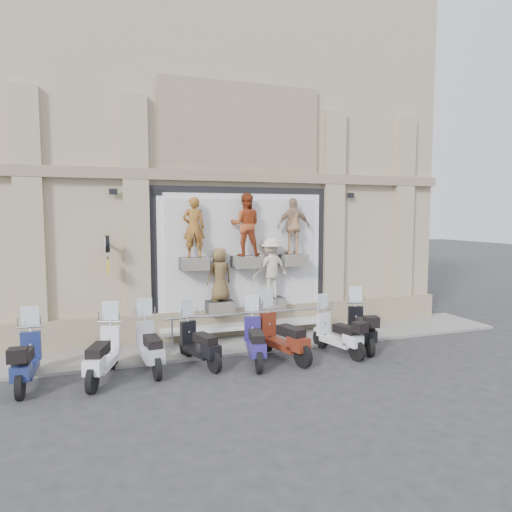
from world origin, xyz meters
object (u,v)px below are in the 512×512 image
object	(u,v)px
scooter_e	(255,331)
scooter_g	(338,326)
clock_sign_bracket	(108,250)
scooter_c	(150,337)
scooter_f	(283,327)
scooter_a	(26,350)
scooter_d	(199,334)
guard_rail	(252,328)
scooter_h	(362,319)
scooter_b	(102,344)

from	to	relation	value
scooter_e	scooter_g	size ratio (longest dim) A/B	1.06
clock_sign_bracket	scooter_c	size ratio (longest dim) A/B	0.50
scooter_f	scooter_g	world-z (taller)	scooter_f
scooter_a	scooter_e	size ratio (longest dim) A/B	1.01
scooter_d	scooter_g	world-z (taller)	same
scooter_d	clock_sign_bracket	bearing A→B (deg)	121.05
scooter_e	scooter_g	bearing A→B (deg)	11.63
scooter_c	scooter_a	bearing A→B (deg)	179.11
guard_rail	scooter_h	distance (m)	3.11
scooter_e	scooter_d	bearing A→B (deg)	178.59
guard_rail	scooter_d	bearing A→B (deg)	-143.90
scooter_a	guard_rail	bearing A→B (deg)	17.13
guard_rail	scooter_e	distance (m)	1.78
scooter_a	scooter_d	bearing A→B (deg)	4.68
clock_sign_bracket	scooter_d	bearing A→B (deg)	-41.33
scooter_d	scooter_f	distance (m)	2.15
clock_sign_bracket	scooter_d	distance (m)	3.41
clock_sign_bracket	scooter_e	size ratio (longest dim) A/B	0.51
guard_rail	scooter_d	xyz separation A→B (m)	(-1.84, -1.34, 0.31)
scooter_e	scooter_h	distance (m)	3.24
scooter_d	scooter_h	bearing A→B (deg)	-18.81
scooter_a	scooter_d	distance (m)	3.85
guard_rail	scooter_e	xyz separation A→B (m)	(-0.49, -1.67, 0.35)
guard_rail	scooter_g	size ratio (longest dim) A/B	2.65
clock_sign_bracket	scooter_g	world-z (taller)	clock_sign_bracket
scooter_e	scooter_b	bearing A→B (deg)	-167.96
scooter_e	scooter_h	world-z (taller)	scooter_h
clock_sign_bracket	scooter_a	xyz separation A→B (m)	(-1.79, -1.97, -1.98)
scooter_a	scooter_g	world-z (taller)	scooter_a
scooter_e	scooter_f	world-z (taller)	scooter_f
scooter_c	scooter_e	bearing A→B (deg)	-12.51
scooter_a	scooter_g	xyz separation A→B (m)	(7.54, -0.19, -0.05)
scooter_e	scooter_h	size ratio (longest dim) A/B	0.99
scooter_d	scooter_h	world-z (taller)	scooter_h
guard_rail	clock_sign_bracket	bearing A→B (deg)	173.16
scooter_b	scooter_e	world-z (taller)	scooter_b
clock_sign_bracket	scooter_c	world-z (taller)	clock_sign_bracket
scooter_b	scooter_c	size ratio (longest dim) A/B	1.02
scooter_e	clock_sign_bracket	bearing A→B (deg)	160.09
guard_rail	scooter_c	world-z (taller)	scooter_c
clock_sign_bracket	scooter_f	size ratio (longest dim) A/B	0.48
scooter_c	scooter_h	bearing A→B (deg)	-5.86
clock_sign_bracket	guard_rail	bearing A→B (deg)	-6.84
scooter_d	scooter_g	distance (m)	3.71
scooter_a	scooter_b	distance (m)	1.58
scooter_c	scooter_h	xyz separation A→B (m)	(5.77, -0.12, 0.00)
clock_sign_bracket	scooter_e	distance (m)	4.49
scooter_c	scooter_f	world-z (taller)	scooter_f
scooter_c	scooter_h	world-z (taller)	same
clock_sign_bracket	scooter_h	distance (m)	7.18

